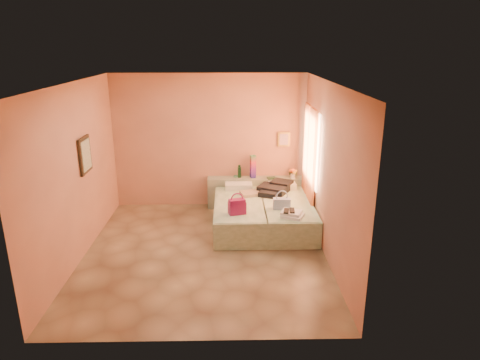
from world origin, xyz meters
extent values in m
plane|color=tan|center=(0.00, 0.00, 0.00)|extent=(4.50, 4.50, 0.00)
cube|color=tan|center=(0.00, 2.25, 1.40)|extent=(4.00, 0.02, 2.80)
cube|color=tan|center=(-2.00, 0.00, 1.40)|extent=(0.02, 4.50, 2.80)
cube|color=tan|center=(2.00, 0.00, 1.40)|extent=(0.02, 4.50, 2.80)
cube|color=white|center=(0.00, 0.00, 2.80)|extent=(4.00, 4.50, 0.02)
cube|color=beige|center=(1.98, 1.25, 1.50)|extent=(0.02, 1.10, 1.40)
cube|color=orange|center=(1.94, 1.10, 1.15)|extent=(0.05, 0.55, 2.20)
cube|color=orange|center=(1.94, 1.70, 1.15)|extent=(0.05, 0.45, 2.20)
cube|color=#2E2214|center=(-1.97, 0.40, 1.60)|extent=(0.04, 0.50, 0.60)
cube|color=gold|center=(1.55, 2.22, 1.45)|extent=(0.25, 0.04, 0.30)
cube|color=gray|center=(0.98, 2.10, 0.33)|extent=(2.05, 0.30, 0.65)
cube|color=beige|center=(0.60, 1.05, 0.25)|extent=(0.92, 2.01, 0.50)
cube|color=beige|center=(1.50, 1.05, 0.25)|extent=(0.92, 2.01, 0.50)
cylinder|color=#143822|center=(0.62, 2.12, 0.78)|extent=(0.09, 0.09, 0.26)
cube|color=#94124F|center=(0.91, 2.11, 0.89)|extent=(0.13, 0.13, 0.48)
cylinder|color=#549B73|center=(0.56, 2.15, 0.66)|extent=(0.15, 0.15, 0.03)
cube|color=#24432B|center=(1.29, 2.02, 0.66)|extent=(0.20, 0.15, 0.03)
cube|color=white|center=(1.75, 2.05, 0.77)|extent=(0.20, 0.20, 0.25)
cube|color=#94124F|center=(0.55, 0.47, 0.64)|extent=(0.33, 0.24, 0.28)
cube|color=tan|center=(0.82, 1.44, 0.53)|extent=(0.43, 0.38, 0.06)
cube|color=black|center=(1.33, 1.58, 0.59)|extent=(0.79, 0.79, 0.18)
cube|color=#415C9D|center=(1.36, 0.69, 0.60)|extent=(0.31, 0.14, 0.20)
cube|color=white|center=(1.51, 0.31, 0.55)|extent=(0.44, 0.42, 0.10)
cube|color=black|center=(1.45, 0.32, 0.61)|extent=(0.20, 0.25, 0.02)
camera|label=1|loc=(0.45, -6.50, 3.38)|focal=32.00mm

